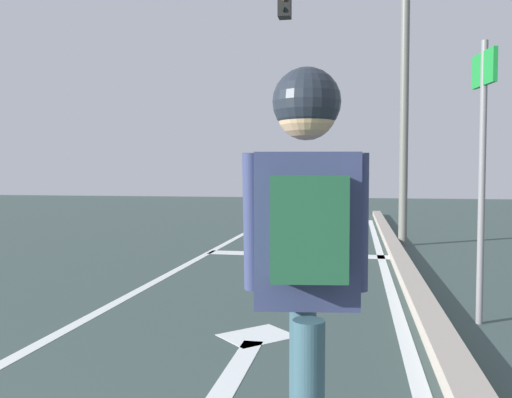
% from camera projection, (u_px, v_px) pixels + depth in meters
% --- Properties ---
extents(lane_line_center, '(0.12, 20.00, 0.01)m').
position_uv_depth(lane_line_center, '(136.00, 292.00, 6.08)').
color(lane_line_center, silver).
rests_on(lane_line_center, ground).
extents(lane_line_curbside, '(0.12, 20.00, 0.01)m').
position_uv_depth(lane_line_curbside, '(395.00, 303.00, 5.54)').
color(lane_line_curbside, silver).
rests_on(lane_line_curbside, ground).
extents(stop_bar, '(3.05, 0.40, 0.01)m').
position_uv_depth(stop_bar, '(297.00, 255.00, 8.87)').
color(stop_bar, silver).
rests_on(stop_bar, ground).
extents(lane_arrow_stem, '(0.16, 1.40, 0.01)m').
position_uv_depth(lane_arrow_stem, '(234.00, 373.00, 3.61)').
color(lane_arrow_stem, silver).
rests_on(lane_arrow_stem, ground).
extents(lane_arrow_head, '(0.71, 0.71, 0.01)m').
position_uv_depth(lane_arrow_head, '(257.00, 335.00, 4.44)').
color(lane_arrow_head, silver).
rests_on(lane_arrow_head, ground).
extents(curb_strip, '(0.24, 24.00, 0.14)m').
position_uv_depth(curb_strip, '(420.00, 298.00, 5.49)').
color(curb_strip, '#A2988B').
rests_on(curb_strip, ground).
extents(skater, '(0.46, 0.63, 1.68)m').
position_uv_depth(skater, '(306.00, 236.00, 1.92)').
color(skater, '#30505B').
rests_on(skater, skateboard).
extents(traffic_signal_mast, '(4.61, 0.34, 5.41)m').
position_uv_depth(traffic_signal_mast, '(351.00, 52.00, 10.01)').
color(traffic_signal_mast, '#61635C').
rests_on(traffic_signal_mast, ground).
extents(street_sign_post, '(0.12, 0.44, 2.55)m').
position_uv_depth(street_sign_post, '(483.00, 142.00, 4.73)').
color(street_sign_post, slate).
rests_on(street_sign_post, ground).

